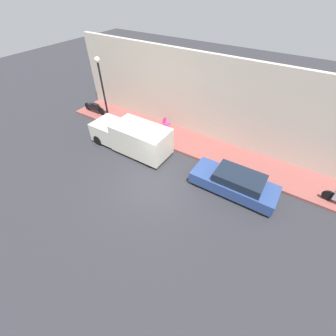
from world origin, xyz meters
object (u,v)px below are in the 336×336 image
at_px(streetlamp, 101,80).
at_px(cafe_chair, 166,123).
at_px(motorcycle_black, 94,107).
at_px(parked_car, 235,183).
at_px(delivery_van, 131,136).

height_order(streetlamp, cafe_chair, streetlamp).
relative_size(motorcycle_black, streetlamp, 0.46).
relative_size(parked_car, cafe_chair, 5.19).
height_order(parked_car, streetlamp, streetlamp).
height_order(delivery_van, streetlamp, streetlamp).
distance_m(parked_car, cafe_chair, 6.90).
height_order(parked_car, motorcycle_black, parked_car).
bearing_deg(motorcycle_black, streetlamp, -104.08).
bearing_deg(streetlamp, cafe_chair, -69.80).
xyz_separation_m(delivery_van, streetlamp, (1.51, 3.47, 2.33)).
bearing_deg(delivery_van, parked_car, -90.17).
relative_size(parked_car, streetlamp, 0.95).
height_order(motorcycle_black, streetlamp, streetlamp).
bearing_deg(parked_car, delivery_van, 89.83).
relative_size(delivery_van, motorcycle_black, 2.53).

